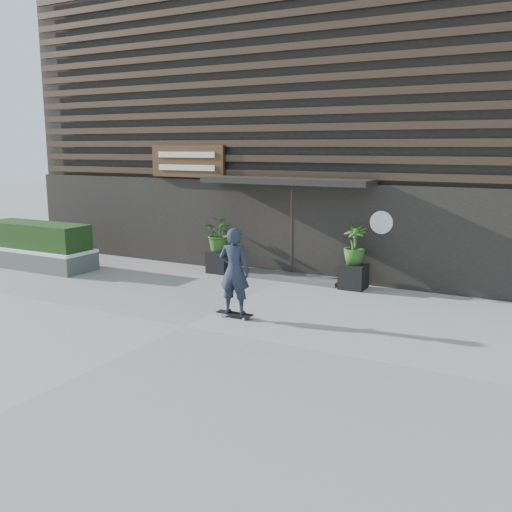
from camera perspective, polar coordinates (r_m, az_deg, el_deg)
The scene contains 11 objects.
ground at distance 11.05m, azimuth -7.26°, elevation -7.05°, with size 80.00×80.00×0.00m, color #9A9792.
entrance_step at distance 14.88m, azimuth 3.05°, elevation -2.04°, with size 3.00×0.80×0.12m, color #4C4C4A.
planter_pot_left at distance 15.55m, azimuth -3.61°, elevation -0.57°, with size 0.60×0.60×0.60m, color black.
bamboo_left at distance 15.41m, azimuth -3.64°, elevation 2.27°, with size 0.86×0.75×0.96m, color #2D591E.
planter_pot_right at distance 13.96m, azimuth 9.78°, elevation -2.04°, with size 0.60×0.60×0.60m, color black.
bamboo_right at distance 13.81m, azimuth 9.88°, elevation 1.11°, with size 0.54×0.54×0.96m, color #2D591E.
raised_bed at distance 17.35m, azimuth -21.04°, elevation -0.25°, with size 3.50×1.20×0.50m, color #4D4D4B.
snow_layer at distance 17.30m, azimuth -21.11°, elevation 0.69°, with size 3.50×1.20×0.08m, color white.
hedge at distance 17.24m, azimuth -21.19°, elevation 1.97°, with size 3.30×1.00×0.70m, color #183312.
building at distance 19.50m, azimuth 10.07°, elevation 12.51°, with size 18.00×11.00×8.00m.
skateboarder at distance 11.29m, azimuth -2.19°, elevation -1.54°, with size 0.78×0.52×1.84m.
Camera 1 is at (6.16, -8.53, 3.40)m, focal length 39.76 mm.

